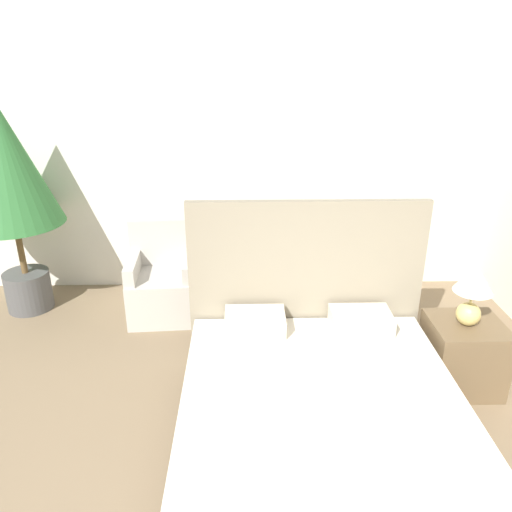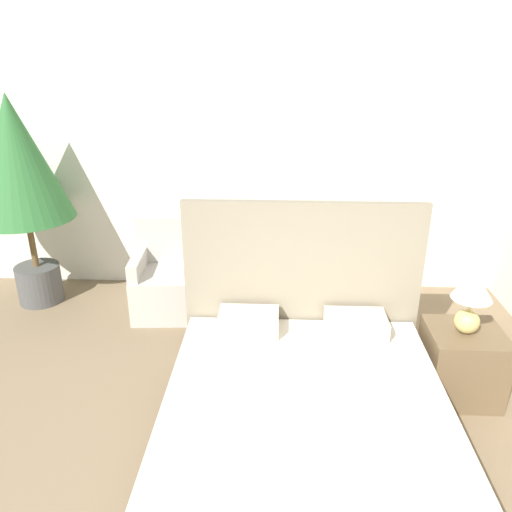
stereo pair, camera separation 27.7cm
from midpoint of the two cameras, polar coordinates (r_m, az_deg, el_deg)
name	(u,v)px [view 2 (the right image)]	position (r m, az deg, el deg)	size (l,w,h in m)	color
wall_back	(245,153)	(5.16, 0.32, 11.70)	(10.00, 0.06, 2.90)	silver
bed	(305,427)	(3.27, 8.19, -18.84)	(1.79, 2.23, 1.42)	#4C4238
armchair_near_window_left	(167,285)	(4.94, -8.55, -3.37)	(0.66, 0.64, 0.90)	#B7B2A8
armchair_near_window_right	(274,288)	(4.85, 3.68, -3.65)	(0.66, 0.64, 0.90)	#B7B2A8
potted_palm	(18,168)	(5.17, -24.16, 9.18)	(0.92, 0.92, 2.08)	#4C4C4C
nightstand	(461,363)	(4.13, 24.22, -11.14)	(0.53, 0.50, 0.55)	brown
table_lamp	(472,295)	(3.85, 25.37, -4.03)	(0.28, 0.28, 0.48)	tan
side_table	(220,295)	(4.89, -2.49, -4.47)	(0.40, 0.40, 0.40)	brown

